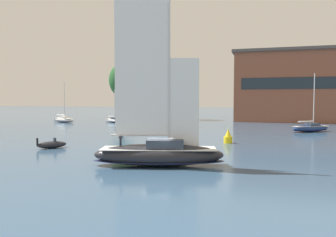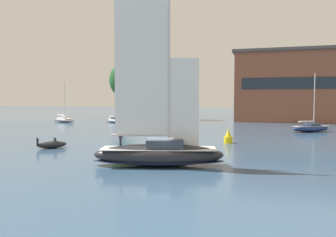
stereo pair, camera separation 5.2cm
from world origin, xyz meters
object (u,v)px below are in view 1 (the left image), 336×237
object	(u,v)px
tree_shore_right	(123,80)
sailboat_moored_near_marina	(114,120)
motor_tender	(52,145)
sailboat_moored_mid_channel	(311,128)
sailboat_main	(159,152)
sailboat_moored_far_slip	(63,119)
tree_shore_center	(174,82)
channel_buoy	(228,137)

from	to	relation	value
tree_shore_right	sailboat_moored_near_marina	distance (m)	15.90
motor_tender	sailboat_moored_mid_channel	bearing A→B (deg)	42.12
sailboat_moored_near_marina	tree_shore_right	bearing A→B (deg)	102.72
tree_shore_right	sailboat_moored_near_marina	world-z (taller)	tree_shore_right
sailboat_moored_mid_channel	motor_tender	xyz separation A→B (m)	(-32.68, -29.55, -0.28)
sailboat_main	sailboat_moored_near_marina	size ratio (longest dim) A/B	1.91
sailboat_main	sailboat_moored_mid_channel	xyz separation A→B (m)	(17.14, 35.86, -0.52)
sailboat_moored_near_marina	sailboat_moored_far_slip	xyz separation A→B (m)	(-12.69, -2.61, 0.12)
sailboat_moored_near_marina	sailboat_moored_far_slip	world-z (taller)	sailboat_moored_far_slip
tree_shore_right	sailboat_main	bearing A→B (deg)	-63.33
tree_shore_center	sailboat_moored_mid_channel	bearing A→B (deg)	-38.97
tree_shore_right	motor_tender	world-z (taller)	tree_shore_right
motor_tender	channel_buoy	world-z (taller)	channel_buoy
tree_shore_center	sailboat_moored_near_marina	xyz separation A→B (m)	(-11.71, -14.72, -10.23)
sailboat_moored_near_marina	sailboat_main	bearing A→B (deg)	-60.33
sailboat_moored_far_slip	channel_buoy	xyz separation A→B (m)	(44.07, -28.08, 0.13)
tree_shore_right	tree_shore_center	bearing A→B (deg)	12.47
tree_shore_right	sailboat_main	world-z (taller)	tree_shore_right
tree_shore_right	channel_buoy	distance (m)	55.19
tree_shore_right	sailboat_moored_mid_channel	distance (m)	53.14
tree_shore_center	sailboat_moored_mid_channel	distance (m)	42.88
sailboat_moored_mid_channel	sailboat_moored_far_slip	distance (m)	57.49
sailboat_moored_far_slip	tree_shore_right	bearing A→B (deg)	54.55
sailboat_main	motor_tender	world-z (taller)	sailboat_main
tree_shore_right	sailboat_moored_far_slip	size ratio (longest dim) A/B	1.57
sailboat_moored_far_slip	channel_buoy	size ratio (longest dim) A/B	4.91
sailboat_main	motor_tender	bearing A→B (deg)	157.92
channel_buoy	sailboat_moored_near_marina	bearing A→B (deg)	135.64
sailboat_moored_far_slip	channel_buoy	world-z (taller)	sailboat_moored_far_slip
sailboat_moored_mid_channel	motor_tender	distance (m)	44.07
sailboat_moored_mid_channel	sailboat_moored_far_slip	bearing A→B (deg)	171.11
sailboat_moored_far_slip	channel_buoy	bearing A→B (deg)	-32.50
sailboat_moored_far_slip	channel_buoy	distance (m)	52.25
sailboat_main	sailboat_moored_far_slip	size ratio (longest dim) A/B	1.57
tree_shore_right	sailboat_moored_far_slip	bearing A→B (deg)	-125.45
motor_tender	sailboat_moored_far_slip	bearing A→B (deg)	122.11
sailboat_main	sailboat_moored_mid_channel	size ratio (longest dim) A/B	1.52
tree_shore_right	sailboat_main	size ratio (longest dim) A/B	1.00
tree_shore_center	sailboat_main	size ratio (longest dim) A/B	0.97
tree_shore_center	sailboat_moored_near_marina	distance (m)	21.41
tree_shore_center	motor_tender	xyz separation A→B (m)	(-0.28, -55.77, -10.37)
sailboat_moored_near_marina	channel_buoy	size ratio (longest dim) A/B	4.02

